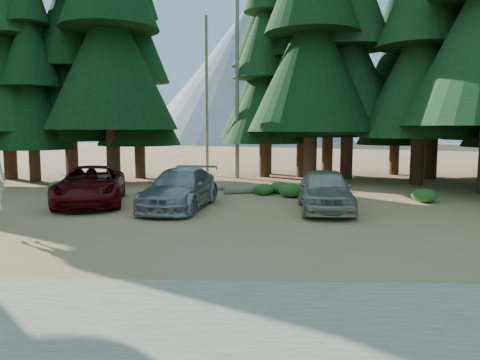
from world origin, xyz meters
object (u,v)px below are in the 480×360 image
(red_pickup, at_px, (90,185))
(log_mid, at_px, (269,188))
(silver_minivan_center, at_px, (180,189))
(log_right, at_px, (282,188))
(silver_minivan_right, at_px, (325,190))
(log_left, at_px, (202,188))

(red_pickup, bearing_deg, log_mid, 16.90)
(silver_minivan_center, bearing_deg, log_right, 56.34)
(silver_minivan_center, height_order, log_right, silver_minivan_center)
(silver_minivan_right, height_order, log_left, silver_minivan_right)
(red_pickup, xyz_separation_m, silver_minivan_center, (3.76, -0.86, -0.01))
(silver_minivan_right, bearing_deg, red_pickup, 174.73)
(red_pickup, relative_size, log_left, 1.39)
(silver_minivan_center, relative_size, silver_minivan_right, 1.12)
(silver_minivan_right, distance_m, log_left, 7.46)
(log_mid, height_order, log_right, log_right)
(silver_minivan_center, relative_size, log_left, 1.31)
(log_left, bearing_deg, red_pickup, -146.72)
(log_mid, distance_m, log_right, 0.79)
(silver_minivan_center, bearing_deg, log_left, 94.97)
(silver_minivan_center, xyz_separation_m, silver_minivan_right, (5.44, -0.36, 0.03))
(silver_minivan_center, xyz_separation_m, log_right, (4.10, 4.60, -0.57))
(red_pickup, xyz_separation_m, log_left, (4.03, 4.12, -0.62))
(log_right, bearing_deg, silver_minivan_right, -90.97)
(silver_minivan_center, xyz_separation_m, log_left, (0.26, 4.98, -0.61))
(silver_minivan_center, bearing_deg, red_pickup, 175.12)
(log_right, bearing_deg, log_mid, 119.45)
(silver_minivan_center, height_order, log_mid, silver_minivan_center)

